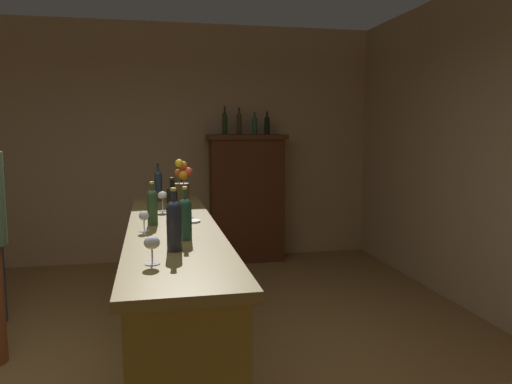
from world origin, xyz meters
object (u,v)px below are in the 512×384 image
Objects in this scene: wine_bottle_syrah at (152,205)px; flower_arrangement at (183,188)px; wine_bottle_pinot at (158,184)px; wine_bottle_riesling at (174,223)px; display_bottle_midright at (267,124)px; display_bottle_left at (225,122)px; wine_bottle_merlot at (178,185)px; wine_glass_front at (163,196)px; display_cabinet at (247,195)px; display_bottle_center at (255,125)px; wine_glass_rear at (144,217)px; wine_glass_mid at (152,244)px; cheese_plate at (190,221)px; wine_bottle_malbec at (172,199)px; wine_bottle_chardonnay at (185,217)px; bar_counter at (174,299)px; display_bottle_midleft at (239,122)px.

flower_arrangement reaches higher than wine_bottle_syrah.
wine_bottle_pinot is at bearing 87.12° from wine_bottle_syrah.
wine_bottle_riesling is 3.78m from display_bottle_midright.
display_bottle_left is (0.83, 1.64, 0.57)m from wine_bottle_pinot.
wine_glass_front is at bearing -104.65° from wine_bottle_merlot.
wine_bottle_riesling is (-1.05, -3.50, 0.34)m from display_cabinet.
display_bottle_center reaches higher than display_cabinet.
display_bottle_left is at bearing 72.34° from wine_glass_rear.
cheese_plate is (0.26, 1.05, -0.09)m from wine_glass_mid.
flower_arrangement is at bearing 3.31° from wine_glass_front.
wine_bottle_malbec is at bearing 88.22° from wine_bottle_riesling.
wine_bottle_riesling is 1.32m from flower_arrangement.
wine_bottle_syrah is 2.24× the size of wine_glass_rear.
wine_bottle_riesling is 1.30m from wine_glass_front.
display_bottle_midright is (1.42, 2.76, 0.56)m from wine_bottle_syrah.
wine_bottle_riesling is 2.56× the size of wine_glass_rear.
wine_bottle_syrah is (-0.23, -1.13, -0.01)m from wine_bottle_merlot.
wine_bottle_chardonnay is 0.76× the size of flower_arrangement.
wine_glass_mid reaches higher than bar_counter.
wine_bottle_chardonnay reaches higher than wine_bottle_malbec.
wine_glass_rear reaches higher than bar_counter.
display_bottle_center is (0.10, -0.00, 0.88)m from display_cabinet.
wine_bottle_riesling is at bearing -110.51° from display_bottle_midright.
wine_bottle_chardonnay is at bearing -84.38° from wine_glass_front.
wine_bottle_merlot is at bearing 91.23° from cheese_plate.
wine_glass_mid is at bearing -98.09° from bar_counter.
wine_glass_rear is 0.45× the size of display_bottle_midright.
display_bottle_midleft is at bearing 0.00° from display_bottle_left.
display_bottle_center is (1.03, 2.19, 0.51)m from flower_arrangement.
display_cabinet is 3.67m from wine_bottle_riesling.
display_bottle_left is 1.21× the size of display_bottle_midright.
display_bottle_center is at bearing 65.45° from wine_bottle_syrah.
wine_bottle_syrah is at bearing -114.55° from display_bottle_center.
wine_bottle_riesling is at bearing -105.31° from display_bottle_midleft.
display_cabinet reaches higher than wine_bottle_chardonnay.
wine_bottle_merlot reaches higher than wine_glass_front.
wine_glass_rear is at bearing -112.27° from display_cabinet.
wine_bottle_chardonnay is 1.06× the size of display_bottle_midright.
wine_glass_front is 2.64m from display_bottle_midright.
display_bottle_left reaches higher than wine_bottle_malbec.
display_cabinet is 11.76× the size of wine_glass_mid.
wine_bottle_malbec is 0.87× the size of display_bottle_midleft.
cheese_plate is (0.02, -1.07, -0.13)m from wine_bottle_merlot.
wine_bottle_chardonnay is (-0.04, -1.62, -0.01)m from wine_bottle_merlot.
wine_glass_mid is at bearing -96.51° from wine_bottle_malbec.
wine_bottle_syrah is 1.00× the size of display_bottle_midright.
display_bottle_center is at bearing 65.45° from wine_bottle_malbec.
wine_bottle_syrah reaches higher than bar_counter.
wine_bottle_pinot is (-0.08, 0.82, 0.03)m from wine_bottle_malbec.
display_bottle_midleft is 0.20m from display_bottle_center.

